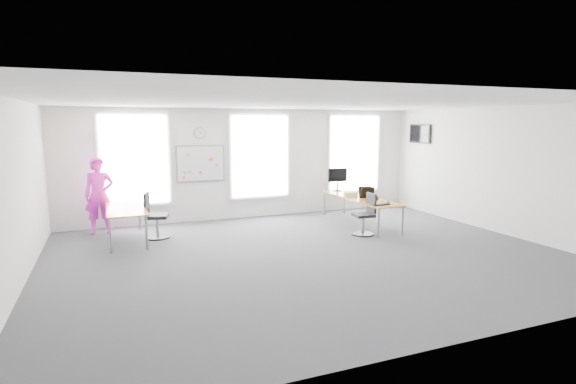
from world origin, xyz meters
name	(u,v)px	position (x,y,z in m)	size (l,w,h in m)	color
floor	(309,255)	(0.00, 0.00, 0.00)	(10.00, 10.00, 0.00)	#2C2C31
ceiling	(310,102)	(0.00, 0.00, 3.00)	(10.00, 10.00, 0.00)	white
wall_back	(249,164)	(0.00, 4.00, 1.50)	(10.00, 10.00, 0.00)	white
wall_front	(457,221)	(0.00, -4.00, 1.50)	(10.00, 10.00, 0.00)	white
wall_left	(14,196)	(-5.00, 0.00, 1.50)	(10.00, 10.00, 0.00)	white
wall_right	(502,171)	(5.00, 0.00, 1.50)	(10.00, 10.00, 0.00)	white
window_left	(135,160)	(-3.00, 3.97, 1.70)	(1.60, 0.06, 2.20)	white
window_mid	(260,156)	(0.30, 3.97, 1.70)	(1.60, 0.06, 2.20)	white
window_right	(354,154)	(3.30, 3.97, 1.70)	(1.60, 0.06, 2.20)	white
desk_right	(360,199)	(2.38, 2.04, 0.66)	(0.78, 2.91, 0.71)	#B57732
desk_left	(126,210)	(-3.32, 2.57, 0.69)	(0.82, 2.06, 0.75)	#B57732
chair_right	(365,217)	(1.92, 1.02, 0.43)	(0.52, 0.52, 0.98)	black
chair_left	(154,218)	(-2.72, 2.55, 0.46)	(0.58, 0.58, 1.05)	black
person	(99,195)	(-3.86, 3.52, 0.91)	(0.66, 0.44, 1.82)	#DD23C0
whiteboard	(201,164)	(-1.35, 3.97, 1.55)	(1.20, 0.03, 0.90)	silver
wall_clock	(200,133)	(-1.35, 3.97, 2.35)	(0.30, 0.30, 0.04)	gray
tv	(420,134)	(4.95, 3.00, 2.30)	(0.06, 0.90, 0.55)	black
keyboard	(382,204)	(2.29, 0.89, 0.72)	(0.43, 0.15, 0.02)	black
mouse	(388,202)	(2.55, 1.02, 0.73)	(0.08, 0.12, 0.05)	black
lens_cap	(382,202)	(2.53, 1.25, 0.71)	(0.06, 0.06, 0.01)	black
headphones	(374,198)	(2.48, 1.52, 0.76)	(0.17, 0.09, 0.10)	black
laptop_sleeve	(366,192)	(2.46, 1.88, 0.86)	(0.38, 0.23, 0.30)	black
paper_stack	(351,194)	(2.24, 2.28, 0.77)	(0.34, 0.26, 0.12)	#F4E1BD
monitor	(338,177)	(2.39, 3.28, 1.09)	(0.58, 0.24, 0.64)	black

